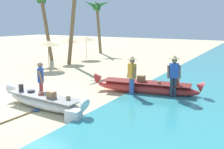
{
  "coord_description": "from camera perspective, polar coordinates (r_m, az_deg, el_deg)",
  "views": [
    {
      "loc": [
        8.07,
        -7.22,
        3.14
      ],
      "look_at": [
        2.59,
        2.31,
        0.9
      ],
      "focal_mm": 41.77,
      "sensor_mm": 36.0,
      "label": 1
    }
  ],
  "objects": [
    {
      "name": "person_vendor_hatted",
      "position": [
        11.01,
        4.37,
        0.28
      ],
      "size": [
        0.57,
        0.48,
        1.74
      ],
      "color": "#3D5BA8",
      "rests_on": "ground"
    },
    {
      "name": "person_tourist_customer",
      "position": [
        10.7,
        -15.31,
        -1.02
      ],
      "size": [
        0.51,
        0.54,
        1.59
      ],
      "color": "#B2383D",
      "rests_on": "ground"
    },
    {
      "name": "cooler_box",
      "position": [
        8.49,
        -8.38,
        -8.9
      ],
      "size": [
        0.52,
        0.43,
        0.39
      ],
      "primitive_type": "cube",
      "rotation": [
        0.0,
        0.0,
        0.14
      ],
      "color": "silver",
      "rests_on": "ground"
    },
    {
      "name": "parasol_row_0",
      "position": [
        17.75,
        -13.84,
        6.68
      ],
      "size": [
        1.6,
        1.6,
        1.91
      ],
      "color": "#8E6B47",
      "rests_on": "ground"
    },
    {
      "name": "boat_red_midground",
      "position": [
        11.55,
        7.41,
        -2.8
      ],
      "size": [
        4.91,
        1.49,
        0.85
      ],
      "color": "red",
      "rests_on": "ground"
    },
    {
      "name": "person_vendor_assistant",
      "position": [
        10.82,
        13.38,
        0.11
      ],
      "size": [
        0.58,
        0.46,
        1.82
      ],
      "color": "#333842",
      "rests_on": "ground"
    },
    {
      "name": "palm_tree_tall_inland",
      "position": [
        26.51,
        -3.27,
        13.88
      ],
      "size": [
        2.78,
        2.61,
        5.27
      ],
      "color": "brown",
      "rests_on": "ground"
    },
    {
      "name": "parasol_row_1",
      "position": [
        20.17,
        -9.43,
        7.4
      ],
      "size": [
        1.6,
        1.6,
        1.91
      ],
      "color": "#8E6B47",
      "rests_on": "ground"
    },
    {
      "name": "paddle",
      "position": [
        9.45,
        -18.77,
        -8.33
      ],
      "size": [
        0.36,
        1.72,
        0.05
      ],
      "color": "#8E6B47",
      "rests_on": "ground"
    },
    {
      "name": "ground_plane",
      "position": [
        11.27,
        -17.63,
        -5.21
      ],
      "size": [
        80.0,
        80.0,
        0.0
      ],
      "primitive_type": "plane",
      "color": "beige"
    },
    {
      "name": "boat_white_foreground",
      "position": [
        9.9,
        -14.61,
        -5.66
      ],
      "size": [
        4.06,
        1.0,
        0.78
      ],
      "color": "white",
      "rests_on": "ground"
    },
    {
      "name": "palm_tree_mid_cluster",
      "position": [
        22.53,
        -15.11,
        14.64
      ],
      "size": [
        2.72,
        2.38,
        5.67
      ],
      "color": "brown",
      "rests_on": "ground"
    },
    {
      "name": "parasol_row_2",
      "position": [
        22.28,
        -5.71,
        7.87
      ],
      "size": [
        1.6,
        1.6,
        1.91
      ],
      "color": "#8E6B47",
      "rests_on": "ground"
    }
  ]
}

